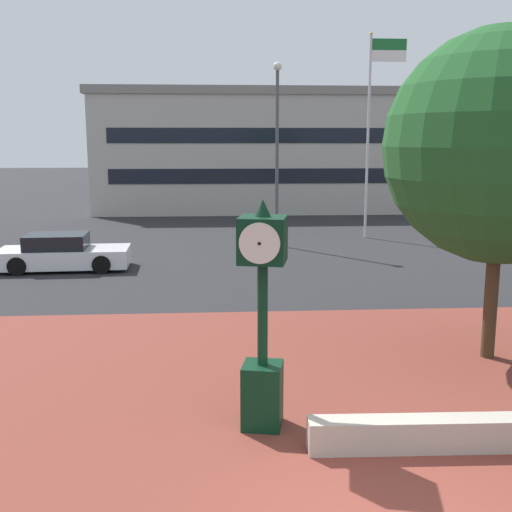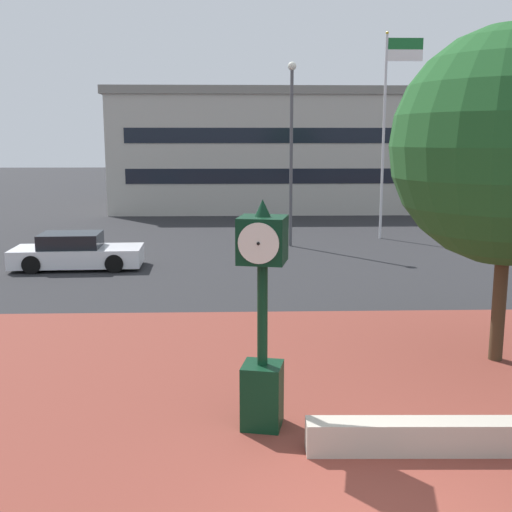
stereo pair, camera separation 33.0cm
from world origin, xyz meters
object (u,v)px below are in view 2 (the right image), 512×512
Objects in this scene: street_clock at (262,319)px; civic_building at (290,150)px; street_lamp_post at (291,138)px; car_street_near at (76,252)px; flagpole_primary at (388,118)px.

civic_building reaches higher than street_clock.
street_lamp_post reaches higher than civic_building.
flagpole_primary is (12.71, 6.60, 4.95)m from car_street_near.
car_street_near is 0.50× the size of flagpole_primary.
street_lamp_post is (-4.59, -2.03, -0.88)m from flagpole_primary.
civic_building is at bearing 101.57° from flagpole_primary.
flagpole_primary is 5.10m from street_lamp_post.
street_lamp_post is (-1.43, -17.47, 0.78)m from civic_building.
street_lamp_post is (1.96, 17.51, 2.85)m from street_clock.
flagpole_primary reaches higher than street_clock.
street_lamp_post is (8.12, 4.57, 4.08)m from car_street_near.
street_clock is 0.16× the size of civic_building.
car_street_near is 10.17m from street_lamp_post.
flagpole_primary reaches higher than car_street_near.
flagpole_primary reaches higher than civic_building.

